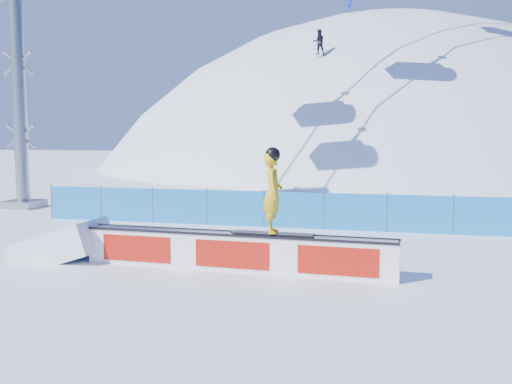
# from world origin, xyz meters

# --- Properties ---
(ground) EXTENTS (160.00, 160.00, 0.00)m
(ground) POSITION_xyz_m (0.00, 0.00, 0.00)
(ground) COLOR white
(ground) RESTS_ON ground
(snow_hill) EXTENTS (64.00, 64.00, 64.00)m
(snow_hill) POSITION_xyz_m (0.00, 42.00, -18.00)
(snow_hill) COLOR white
(snow_hill) RESTS_ON ground
(safety_fence) EXTENTS (22.05, 0.05, 1.30)m
(safety_fence) POSITION_xyz_m (0.00, 4.50, 0.60)
(safety_fence) COLOR #1578CA
(safety_fence) RESTS_ON ground
(rail_box) EXTENTS (7.33, 0.83, 0.88)m
(rail_box) POSITION_xyz_m (-2.28, -1.53, 0.43)
(rail_box) COLOR white
(rail_box) RESTS_ON ground
(snow_ramp) EXTENTS (2.31, 1.50, 1.40)m
(snow_ramp) POSITION_xyz_m (-6.85, -1.33, 0.00)
(snow_ramp) COLOR white
(snow_ramp) RESTS_ON ground
(snowboarder) EXTENTS (1.87, 0.74, 1.95)m
(snowboarder) POSITION_xyz_m (-1.40, -1.57, 1.83)
(snowboarder) COLOR black
(snowboarder) RESTS_ON rail_box
(distant_skiers) EXTENTS (16.46, 11.55, 6.65)m
(distant_skiers) POSITION_xyz_m (2.50, 29.45, 10.93)
(distant_skiers) COLOR black
(distant_skiers) RESTS_ON ground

